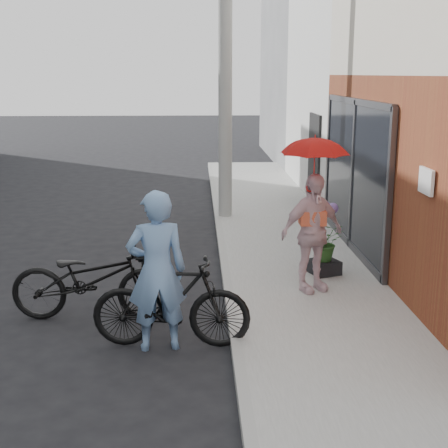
{
  "coord_description": "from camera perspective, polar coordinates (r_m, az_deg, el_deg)",
  "views": [
    {
      "loc": [
        0.53,
        -6.78,
        3.03
      ],
      "look_at": [
        0.87,
        1.17,
        1.1
      ],
      "focal_mm": 50.0,
      "sensor_mm": 36.0,
      "label": 1
    }
  ],
  "objects": [
    {
      "name": "ground",
      "position": [
        7.45,
        -6.4,
        -10.47
      ],
      "size": [
        80.0,
        80.0,
        0.0
      ],
      "primitive_type": "plane",
      "color": "black",
      "rests_on": "ground"
    },
    {
      "name": "sidewalk",
      "position": [
        9.4,
        7.33,
        -4.91
      ],
      "size": [
        2.2,
        24.0,
        0.12
      ],
      "primitive_type": "cube",
      "color": "gray",
      "rests_on": "ground"
    },
    {
      "name": "curb",
      "position": [
        9.28,
        0.23,
        -5.04
      ],
      "size": [
        0.12,
        24.0,
        0.12
      ],
      "primitive_type": "cube",
      "color": "#9E9E99",
      "rests_on": "ground"
    },
    {
      "name": "east_building_far",
      "position": [
        23.75,
        14.32,
        14.34
      ],
      "size": [
        8.0,
        8.0,
        7.0
      ],
      "primitive_type": "cube",
      "color": "slate",
      "rests_on": "ground"
    },
    {
      "name": "utility_pole",
      "position": [
        12.8,
        0.12,
        15.72
      ],
      "size": [
        0.28,
        0.28,
        7.0
      ],
      "primitive_type": "cylinder",
      "color": "#9E9E99",
      "rests_on": "ground"
    },
    {
      "name": "officer",
      "position": [
        6.91,
        -6.15,
        -4.31
      ],
      "size": [
        0.72,
        0.53,
        1.82
      ],
      "primitive_type": "imported",
      "rotation": [
        0.0,
        0.0,
        3.3
      ],
      "color": "#6D92C1",
      "rests_on": "ground"
    },
    {
      "name": "bike_left",
      "position": [
        7.98,
        -12.01,
        -4.95
      ],
      "size": [
        2.05,
        0.81,
        1.06
      ],
      "primitive_type": "imported",
      "rotation": [
        0.0,
        0.0,
        1.52
      ],
      "color": "black",
      "rests_on": "ground"
    },
    {
      "name": "bike_right",
      "position": [
        7.06,
        -4.86,
        -7.1
      ],
      "size": [
        1.82,
        0.66,
        1.07
      ],
      "primitive_type": "imported",
      "rotation": [
        0.0,
        0.0,
        1.49
      ],
      "color": "black",
      "rests_on": "ground"
    },
    {
      "name": "kimono_woman",
      "position": [
        8.49,
        8.04,
        -0.82
      ],
      "size": [
        1.03,
        0.75,
        1.62
      ],
      "primitive_type": "imported",
      "rotation": [
        0.0,
        0.0,
        0.42
      ],
      "color": "beige",
      "rests_on": "sidewalk"
    },
    {
      "name": "parasol",
      "position": [
        8.28,
        8.31,
        7.19
      ],
      "size": [
        0.86,
        0.86,
        0.76
      ],
      "primitive_type": "imported",
      "color": "red",
      "rests_on": "kimono_woman"
    },
    {
      "name": "planter",
      "position": [
        9.43,
        9.15,
        -3.89
      ],
      "size": [
        0.5,
        0.5,
        0.2
      ],
      "primitive_type": "cube",
      "rotation": [
        0.0,
        0.0,
        0.37
      ],
      "color": "black",
      "rests_on": "sidewalk"
    },
    {
      "name": "potted_plant",
      "position": [
        9.32,
        9.24,
        -1.61
      ],
      "size": [
        0.52,
        0.45,
        0.57
      ],
      "primitive_type": "imported",
      "color": "#295722",
      "rests_on": "planter"
    }
  ]
}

